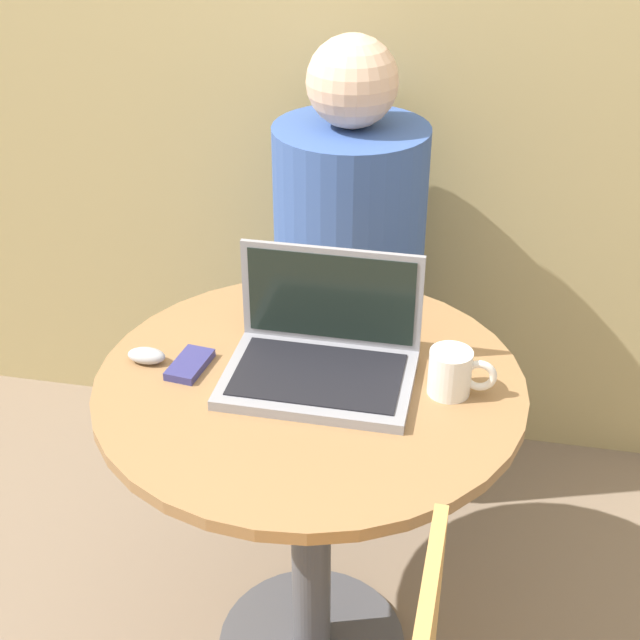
{
  "coord_description": "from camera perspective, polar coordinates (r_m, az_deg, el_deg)",
  "views": [
    {
      "loc": [
        0.29,
        -1.35,
        1.71
      ],
      "look_at": [
        0.01,
        0.05,
        0.85
      ],
      "focal_mm": 50.0,
      "sensor_mm": 36.0,
      "label": 1
    }
  ],
  "objects": [
    {
      "name": "round_table",
      "position": [
        1.79,
        -0.61,
        -8.79
      ],
      "size": [
        0.81,
        0.81,
        0.75
      ],
      "color": "#4C4C51",
      "rests_on": "ground_plane"
    },
    {
      "name": "laptop",
      "position": [
        1.67,
        0.14,
        -2.13
      ],
      "size": [
        0.35,
        0.25,
        0.22
      ],
      "color": "gray",
      "rests_on": "round_table"
    },
    {
      "name": "cell_phone",
      "position": [
        1.72,
        -8.33,
        -2.84
      ],
      "size": [
        0.07,
        0.12,
        0.02
      ],
      "color": "navy",
      "rests_on": "round_table"
    },
    {
      "name": "computer_mouse",
      "position": [
        1.75,
        -11.04,
        -2.25
      ],
      "size": [
        0.07,
        0.04,
        0.03
      ],
      "color": "#B2B2B7",
      "rests_on": "round_table"
    },
    {
      "name": "coffee_cup",
      "position": [
        1.63,
        8.49,
        -3.35
      ],
      "size": [
        0.12,
        0.08,
        0.09
      ],
      "color": "white",
      "rests_on": "round_table"
    },
    {
      "name": "person_seated",
      "position": [
        2.38,
        2.01,
        0.88
      ],
      "size": [
        0.38,
        0.58,
        1.24
      ],
      "color": "#3D4766",
      "rests_on": "ground_plane"
    }
  ]
}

